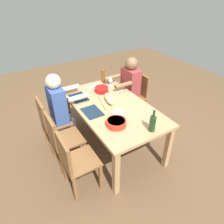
{
  "coord_description": "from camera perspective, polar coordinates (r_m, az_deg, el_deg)",
  "views": [
    {
      "loc": [
        -2.08,
        1.26,
        2.27
      ],
      "look_at": [
        0.0,
        0.0,
        0.63
      ],
      "focal_mm": 31.99,
      "sensor_mm": 36.0,
      "label": 1
    }
  ],
  "objects": [
    {
      "name": "ground_plane",
      "position": [
        3.32,
        -0.0,
        -9.04
      ],
      "size": [
        8.0,
        8.0,
        0.0
      ],
      "primitive_type": "plane",
      "color": "brown"
    },
    {
      "name": "dining_table",
      "position": [
        2.91,
        -0.0,
        0.42
      ],
      "size": [
        1.68,
        0.96,
        0.74
      ],
      "color": "#A87F56",
      "rests_on": "ground_plane"
    },
    {
      "name": "chair_near_right",
      "position": [
        3.72,
        6.89,
        5.1
      ],
      "size": [
        0.4,
        0.4,
        0.85
      ],
      "color": "brown",
      "rests_on": "ground_plane"
    },
    {
      "name": "diner_near_right",
      "position": [
        3.52,
        4.72,
        7.44
      ],
      "size": [
        0.41,
        0.53,
        1.2
      ],
      "color": "#2D2D38",
      "rests_on": "ground_plane"
    },
    {
      "name": "chair_far_right",
      "position": [
        3.13,
        -17.14,
        -2.42
      ],
      "size": [
        0.4,
        0.4,
        0.85
      ],
      "color": "brown",
      "rests_on": "ground_plane"
    },
    {
      "name": "diner_far_right",
      "position": [
        3.05,
        -14.55,
        1.86
      ],
      "size": [
        0.41,
        0.53,
        1.2
      ],
      "color": "#2D2D38",
      "rests_on": "ground_plane"
    },
    {
      "name": "chair_far_center",
      "position": [
        2.77,
        -14.39,
        -7.31
      ],
      "size": [
        0.4,
        0.4,
        0.85
      ],
      "color": "brown",
      "rests_on": "ground_plane"
    },
    {
      "name": "chair_far_left",
      "position": [
        2.45,
        -10.76,
        -13.55
      ],
      "size": [
        0.4,
        0.4,
        0.85
      ],
      "color": "brown",
      "rests_on": "ground_plane"
    },
    {
      "name": "serving_bowl_salad",
      "position": [
        3.21,
        -3.0,
        6.53
      ],
      "size": [
        0.21,
        0.21,
        0.08
      ],
      "color": "red",
      "rests_on": "dining_table"
    },
    {
      "name": "serving_bowl_greens",
      "position": [
        2.46,
        1.23,
        -3.03
      ],
      "size": [
        0.25,
        0.25,
        0.08
      ],
      "color": "red",
      "rests_on": "dining_table"
    },
    {
      "name": "cutting_board",
      "position": [
        2.93,
        -0.84,
        2.9
      ],
      "size": [
        0.44,
        0.31,
        0.02
      ],
      "primitive_type": "cube",
      "rotation": [
        0.0,
        0.0,
        -0.24
      ],
      "color": "tan",
      "rests_on": "dining_table"
    },
    {
      "name": "bread_loaf",
      "position": [
        2.91,
        -0.85,
        3.83
      ],
      "size": [
        0.34,
        0.18,
        0.09
      ],
      "primitive_type": "ellipsoid",
      "rotation": [
        0.0,
        0.0,
        -0.24
      ],
      "color": "tan",
      "rests_on": "cutting_board"
    },
    {
      "name": "wine_bottle",
      "position": [
        2.39,
        11.51,
        -3.19
      ],
      "size": [
        0.08,
        0.08,
        0.29
      ],
      "color": "#193819",
      "rests_on": "dining_table"
    },
    {
      "name": "beer_bottle",
      "position": [
        3.53,
        -2.56,
        10.3
      ],
      "size": [
        0.06,
        0.06,
        0.22
      ],
      "primitive_type": "cylinder",
      "color": "brown",
      "rests_on": "dining_table"
    },
    {
      "name": "wine_glass",
      "position": [
        3.4,
        -0.44,
        9.48
      ],
      "size": [
        0.08,
        0.08,
        0.17
      ],
      "color": "silver",
      "rests_on": "dining_table"
    },
    {
      "name": "fork_near_right",
      "position": [
        3.25,
        1.87,
        6.03
      ],
      "size": [
        0.03,
        0.17,
        0.01
      ],
      "primitive_type": "cube",
      "rotation": [
        0.0,
        0.0,
        -0.11
      ],
      "color": "silver",
      "rests_on": "dining_table"
    },
    {
      "name": "placemat_far_right",
      "position": [
        3.1,
        -9.5,
        4.12
      ],
      "size": [
        0.32,
        0.23,
        0.01
      ],
      "primitive_type": "cube",
      "color": "#142333",
      "rests_on": "dining_table"
    },
    {
      "name": "placemat_far_center",
      "position": [
        2.74,
        -5.69,
        0.05
      ],
      "size": [
        0.32,
        0.23,
        0.01
      ],
      "primitive_type": "cube",
      "color": "#142333",
      "rests_on": "dining_table"
    },
    {
      "name": "carving_knife",
      "position": [
        3.42,
        -5.29,
        7.42
      ],
      "size": [
        0.11,
        0.22,
        0.01
      ],
      "primitive_type": "cube",
      "rotation": [
        0.0,
        0.0,
        1.94
      ],
      "color": "silver",
      "rests_on": "dining_table"
    },
    {
      "name": "napkin_stack",
      "position": [
        2.7,
        1.69,
        -0.16
      ],
      "size": [
        0.17,
        0.17,
        0.02
      ],
      "primitive_type": "cube",
      "rotation": [
        0.0,
        0.0,
        0.2
      ],
      "color": "white",
      "rests_on": "dining_table"
    }
  ]
}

